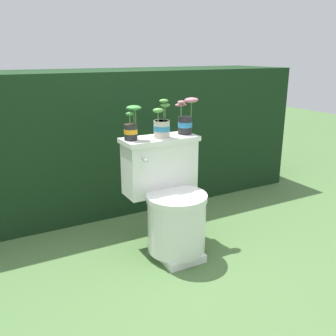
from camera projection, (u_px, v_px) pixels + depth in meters
ground_plane at (161, 257)px, 2.41m from camera, size 12.00×12.00×0.00m
hedge_backdrop at (102, 139)px, 3.15m from camera, size 3.44×0.74×1.13m
toilet at (170, 201)px, 2.40m from camera, size 0.49×0.53×0.74m
potted_plant_left at (131, 125)px, 2.29m from camera, size 0.11×0.09×0.21m
potted_plant_midleft at (162, 126)px, 2.36m from camera, size 0.13×0.10×0.24m
potted_plant_middle at (186, 120)px, 2.47m from camera, size 0.15×0.10×0.24m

